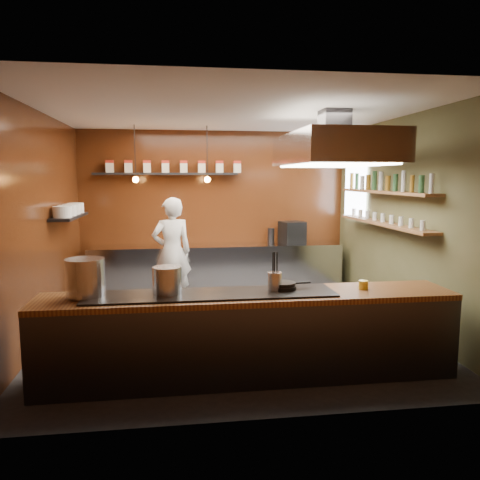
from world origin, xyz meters
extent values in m
plane|color=black|center=(0.00, 0.00, 0.00)|extent=(5.00, 5.00, 0.00)
plane|color=#37160A|center=(0.00, 2.50, 1.50)|extent=(5.00, 0.00, 5.00)
plane|color=#37160A|center=(-2.50, 0.00, 1.50)|extent=(0.00, 5.00, 5.00)
plane|color=#474929|center=(2.50, 0.00, 1.50)|extent=(0.00, 5.00, 5.00)
plane|color=silver|center=(0.00, 0.00, 3.00)|extent=(5.00, 5.00, 0.00)
plane|color=white|center=(2.45, 1.70, 1.90)|extent=(0.00, 1.00, 1.00)
cube|color=silver|center=(0.00, 2.17, 0.45)|extent=(4.60, 0.65, 0.90)
cube|color=#38383D|center=(0.00, -1.60, 0.43)|extent=(4.40, 0.70, 0.86)
cube|color=brown|center=(0.00, -1.60, 0.89)|extent=(4.40, 0.72, 0.06)
cube|color=black|center=(-0.40, -1.60, 0.93)|extent=(2.60, 0.55, 0.02)
cube|color=black|center=(-0.90, 2.36, 2.20)|extent=(2.60, 0.26, 0.04)
cube|color=black|center=(-2.34, 1.00, 1.55)|extent=(0.30, 1.40, 0.04)
cube|color=#8D5C38|center=(2.34, 0.30, 1.92)|extent=(0.26, 2.80, 0.04)
cube|color=#8D5C38|center=(2.34, 0.30, 1.45)|extent=(0.26, 2.80, 0.04)
cube|color=#38383D|center=(1.30, -0.40, 2.85)|extent=(0.35, 0.35, 0.30)
cube|color=silver|center=(1.30, -0.40, 2.50)|extent=(1.20, 2.00, 0.40)
cube|color=white|center=(1.30, -0.40, 2.29)|extent=(1.00, 1.80, 0.02)
cylinder|color=black|center=(-1.40, 1.70, 2.55)|extent=(0.01, 0.01, 0.90)
sphere|color=orange|center=(-1.40, 1.70, 2.10)|extent=(0.10, 0.10, 0.10)
cylinder|color=black|center=(-0.20, 1.70, 2.55)|extent=(0.01, 0.01, 0.90)
sphere|color=orange|center=(-0.20, 1.70, 2.10)|extent=(0.10, 0.10, 0.10)
cube|color=beige|center=(-1.90, 2.36, 2.31)|extent=(0.13, 0.13, 0.17)
cube|color=#A42114|center=(-1.90, 2.36, 2.42)|extent=(0.13, 0.13, 0.05)
cube|color=beige|center=(-1.57, 2.36, 2.31)|extent=(0.13, 0.13, 0.17)
cube|color=#A42114|center=(-1.57, 2.36, 2.42)|extent=(0.14, 0.13, 0.05)
cube|color=beige|center=(-1.24, 2.36, 2.31)|extent=(0.13, 0.13, 0.17)
cube|color=#A42114|center=(-1.24, 2.36, 2.42)|extent=(0.13, 0.13, 0.05)
cube|color=beige|center=(-0.91, 2.36, 2.31)|extent=(0.13, 0.13, 0.17)
cube|color=#A42114|center=(-0.91, 2.36, 2.42)|extent=(0.14, 0.13, 0.05)
cube|color=beige|center=(-0.59, 2.36, 2.31)|extent=(0.13, 0.13, 0.17)
cube|color=#A42114|center=(-0.59, 2.36, 2.42)|extent=(0.14, 0.13, 0.05)
cube|color=beige|center=(-0.26, 2.36, 2.31)|extent=(0.13, 0.13, 0.17)
cube|color=#A42114|center=(-0.26, 2.36, 2.42)|extent=(0.14, 0.13, 0.05)
cube|color=beige|center=(0.07, 2.36, 2.31)|extent=(0.13, 0.13, 0.17)
cube|color=#A42114|center=(0.07, 2.36, 2.42)|extent=(0.14, 0.13, 0.05)
cube|color=beige|center=(0.40, 2.36, 2.31)|extent=(0.13, 0.13, 0.17)
cube|color=#A42114|center=(0.40, 2.36, 2.42)|extent=(0.14, 0.13, 0.05)
cylinder|color=white|center=(-2.34, 0.55, 1.65)|extent=(0.26, 0.26, 0.16)
cylinder|color=white|center=(-2.34, 0.85, 1.65)|extent=(0.26, 0.26, 0.16)
cylinder|color=white|center=(-2.34, 1.15, 1.65)|extent=(0.26, 0.26, 0.16)
cylinder|color=white|center=(-2.34, 1.45, 1.65)|extent=(0.26, 0.26, 0.16)
cylinder|color=silver|center=(2.34, -1.00, 2.06)|extent=(0.06, 0.06, 0.24)
cylinder|color=#2D5933|center=(2.34, -0.76, 2.06)|extent=(0.06, 0.06, 0.24)
cylinder|color=#8C601E|center=(2.34, -0.53, 2.06)|extent=(0.06, 0.06, 0.24)
cylinder|color=silver|center=(2.34, -0.29, 2.06)|extent=(0.06, 0.06, 0.24)
cylinder|color=#2D5933|center=(2.34, -0.05, 2.06)|extent=(0.06, 0.06, 0.24)
cylinder|color=#8C601E|center=(2.34, 0.18, 2.06)|extent=(0.06, 0.06, 0.24)
cylinder|color=silver|center=(2.34, 0.42, 2.06)|extent=(0.06, 0.06, 0.24)
cylinder|color=#2D5933|center=(2.34, 0.65, 2.06)|extent=(0.06, 0.06, 0.24)
cylinder|color=#8C601E|center=(2.34, 0.89, 2.06)|extent=(0.06, 0.06, 0.24)
cylinder|color=silver|center=(2.34, 1.13, 2.06)|extent=(0.06, 0.06, 0.24)
cylinder|color=#2D5933|center=(2.34, 1.36, 2.06)|extent=(0.06, 0.06, 0.24)
cylinder|color=#8C601E|center=(2.34, 1.60, 2.06)|extent=(0.06, 0.06, 0.24)
cylinder|color=silver|center=(2.34, -0.85, 1.53)|extent=(0.07, 0.07, 0.13)
cylinder|color=silver|center=(2.34, -0.56, 1.53)|extent=(0.07, 0.07, 0.13)
cylinder|color=silver|center=(2.34, -0.28, 1.53)|extent=(0.07, 0.07, 0.13)
cylinder|color=silver|center=(2.34, 0.01, 1.53)|extent=(0.07, 0.07, 0.13)
cylinder|color=silver|center=(2.34, 0.30, 1.53)|extent=(0.07, 0.07, 0.13)
cylinder|color=silver|center=(2.34, 0.59, 1.53)|extent=(0.07, 0.07, 0.13)
cylinder|color=silver|center=(2.34, 0.87, 1.53)|extent=(0.07, 0.07, 0.13)
cylinder|color=silver|center=(2.34, 1.16, 1.53)|extent=(0.07, 0.07, 0.13)
cylinder|color=silver|center=(2.34, 1.45, 1.53)|extent=(0.07, 0.07, 0.13)
cylinder|color=#B9BBC0|center=(-1.67, -1.52, 1.13)|extent=(0.46, 0.46, 0.38)
cylinder|color=#BABCC2|center=(-0.85, -1.55, 1.08)|extent=(0.40, 0.40, 0.28)
cylinder|color=silver|center=(0.28, -1.57, 1.04)|extent=(0.18, 0.18, 0.19)
cylinder|color=black|center=(0.38, -1.52, 0.96)|extent=(0.29, 0.29, 0.04)
cylinder|color=black|center=(0.38, -1.52, 0.99)|extent=(0.27, 0.27, 0.04)
cylinder|color=black|center=(0.61, -1.49, 0.99)|extent=(0.18, 0.04, 0.02)
cylinder|color=gold|center=(1.27, -1.57, 0.97)|extent=(0.14, 0.14, 0.09)
cube|color=black|center=(1.43, 2.19, 1.11)|extent=(0.49, 0.48, 0.41)
imported|color=white|center=(-0.82, 1.40, 0.91)|extent=(0.75, 0.58, 1.81)
camera|label=1|loc=(-0.76, -6.34, 2.14)|focal=35.00mm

